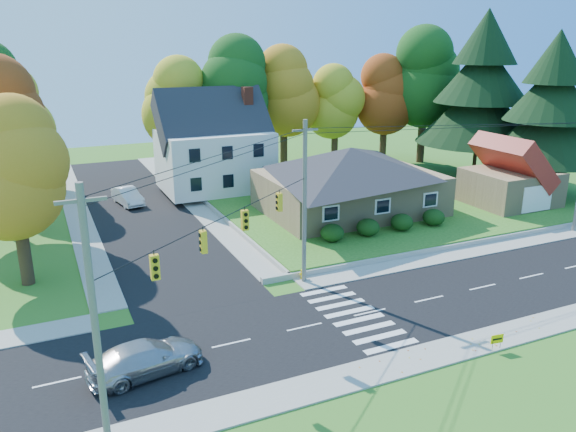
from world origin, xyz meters
name	(u,v)px	position (x,y,z in m)	size (l,w,h in m)	color
ground	(370,313)	(0.00, 0.00, 0.00)	(120.00, 120.00, 0.00)	#3D7923
road_main	(370,312)	(0.00, 0.00, 0.01)	(90.00, 8.00, 0.02)	black
road_cross	(137,208)	(-8.00, 26.00, 0.01)	(8.00, 44.00, 0.02)	black
sidewalk_north	(327,278)	(0.00, 5.00, 0.04)	(90.00, 2.00, 0.08)	#9C9A90
sidewalk_south	(427,356)	(0.00, -5.00, 0.04)	(90.00, 2.00, 0.08)	#9C9A90
lawn	(367,193)	(13.00, 21.00, 0.25)	(30.00, 30.00, 0.50)	#3D7923
ranch_house	(350,179)	(8.00, 16.00, 3.27)	(14.60, 10.60, 5.40)	tan
colonial_house	(214,147)	(0.04, 28.00, 4.58)	(10.40, 8.40, 9.60)	silver
garage	(511,178)	(22.00, 11.99, 2.84)	(7.30, 6.30, 4.60)	tan
hedge_row	(385,225)	(7.50, 9.80, 1.14)	(10.70, 1.70, 1.27)	#163A10
traffic_infrastructure	(358,217)	(-0.15, 1.35, 5.15)	(38.10, 10.66, 10.00)	#666059
tree_lot_0	(176,102)	(-2.00, 34.00, 8.31)	(6.72, 6.72, 12.51)	#3F2A19
tree_lot_1	(235,88)	(4.00, 33.00, 9.61)	(7.84, 7.84, 14.60)	#3F2A19
tree_lot_2	(284,92)	(10.00, 34.00, 8.96)	(7.28, 7.28, 13.56)	#3F2A19
tree_lot_3	(336,102)	(16.00, 33.00, 7.65)	(6.16, 6.16, 11.47)	#3F2A19
tree_lot_4	(385,95)	(22.00, 32.00, 8.31)	(6.72, 6.72, 12.51)	#3F2A19
tree_lot_5	(426,78)	(26.00, 30.00, 10.27)	(8.40, 8.40, 15.64)	#3F2A19
conifer_east_a	(482,91)	(27.00, 22.00, 9.39)	(12.80, 12.80, 16.96)	#3F2A19
conifer_east_b	(551,109)	(28.00, 14.00, 8.28)	(11.20, 11.20, 14.84)	#3F2A19
tree_west_0	(12,170)	(-17.00, 12.00, 7.15)	(6.16, 6.16, 11.47)	#3F2A19
tree_west_2	(14,118)	(-17.00, 32.00, 7.81)	(6.72, 6.72, 12.51)	#3F2A19
silver_sedan	(146,358)	(-12.28, -0.87, 0.77)	(2.11, 5.18, 1.50)	#ADADB1
white_car	(128,196)	(-8.51, 27.40, 0.78)	(1.61, 4.62, 1.52)	silver
fire_hydrant	(303,274)	(-1.40, 5.57, 0.34)	(0.41, 0.32, 0.71)	yellow
yard_sign	(497,339)	(3.38, -5.88, 0.60)	(0.67, 0.13, 0.85)	black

